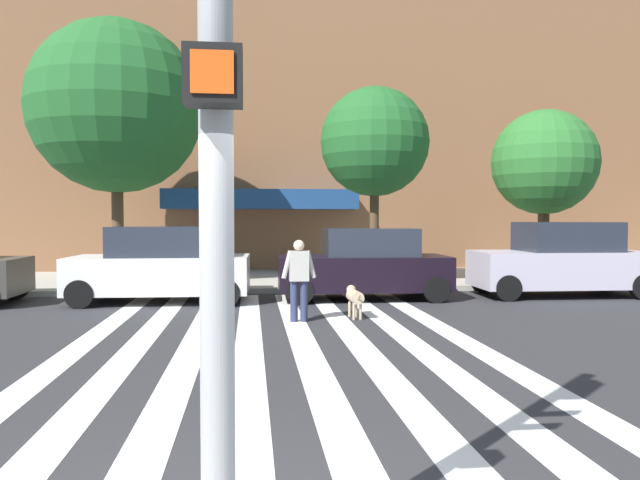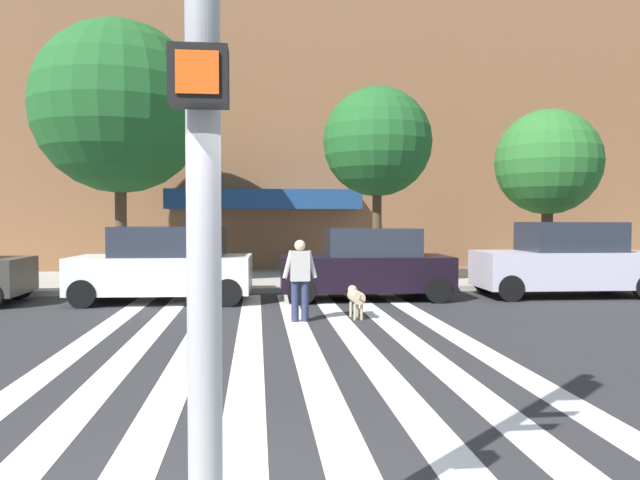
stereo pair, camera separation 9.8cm
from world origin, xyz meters
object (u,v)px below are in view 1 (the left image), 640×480
(parked_car_behind_first, at_px, (163,265))
(street_tree_middle, at_px, (375,142))
(dog_on_leash, at_px, (354,297))
(pedestrian_dog_walker, at_px, (299,276))
(parked_car_third_in_line, at_px, (365,265))
(street_tree_further, at_px, (544,163))
(parked_car_fourth_in_line, at_px, (561,261))
(street_tree_nearest, at_px, (116,107))

(parked_car_behind_first, height_order, street_tree_middle, street_tree_middle)
(parked_car_behind_first, xyz_separation_m, street_tree_middle, (5.78, 2.33, 3.38))
(dog_on_leash, bearing_deg, pedestrian_dog_walker, -164.34)
(parked_car_third_in_line, bearing_deg, pedestrian_dog_walker, -121.43)
(street_tree_further, bearing_deg, parked_car_behind_first, -167.36)
(parked_car_fourth_in_line, xyz_separation_m, dog_on_leash, (-6.07, -2.84, -0.50))
(street_tree_further, xyz_separation_m, dog_on_leash, (-6.83, -5.34, -3.32))
(street_tree_further, bearing_deg, street_tree_middle, -178.25)
(street_tree_further, height_order, dog_on_leash, street_tree_further)
(parked_car_behind_first, relative_size, street_tree_middle, 0.76)
(pedestrian_dog_walker, bearing_deg, dog_on_leash, 15.66)
(parked_car_fourth_in_line, relative_size, dog_on_leash, 4.61)
(street_tree_nearest, xyz_separation_m, street_tree_further, (12.87, -0.71, -1.55))
(pedestrian_dog_walker, bearing_deg, street_tree_further, 35.29)
(dog_on_leash, bearing_deg, parked_car_third_in_line, 75.07)
(parked_car_fourth_in_line, relative_size, pedestrian_dog_walker, 2.78)
(parked_car_fourth_in_line, height_order, dog_on_leash, parked_car_fourth_in_line)
(parked_car_third_in_line, xyz_separation_m, parked_car_fourth_in_line, (5.32, -0.00, 0.06))
(pedestrian_dog_walker, height_order, dog_on_leash, pedestrian_dog_walker)
(parked_car_third_in_line, distance_m, street_tree_nearest, 8.74)
(parked_car_third_in_line, bearing_deg, dog_on_leash, -104.93)
(parked_car_behind_first, distance_m, street_tree_further, 11.75)
(street_tree_middle, relative_size, pedestrian_dog_walker, 3.52)
(parked_car_fourth_in_line, xyz_separation_m, pedestrian_dog_walker, (-7.26, -3.18, -0.01))
(parked_car_behind_first, xyz_separation_m, dog_on_leash, (4.30, -2.84, -0.48))
(street_tree_nearest, bearing_deg, parked_car_behind_first, -61.43)
(street_tree_middle, relative_size, dog_on_leash, 5.83)
(street_tree_nearest, relative_size, street_tree_further, 1.47)
(parked_car_third_in_line, distance_m, dog_on_leash, 2.98)
(parked_car_behind_first, relative_size, street_tree_nearest, 0.57)
(street_tree_middle, bearing_deg, pedestrian_dog_walker, -115.87)
(street_tree_nearest, height_order, street_tree_middle, street_tree_nearest)
(parked_car_fourth_in_line, distance_m, street_tree_nearest, 13.28)
(pedestrian_dog_walker, bearing_deg, street_tree_middle, 64.13)
(pedestrian_dog_walker, bearing_deg, parked_car_third_in_line, 58.57)
(parked_car_behind_first, relative_size, parked_car_fourth_in_line, 0.96)
(parked_car_behind_first, distance_m, parked_car_third_in_line, 5.06)
(street_tree_further, bearing_deg, parked_car_fourth_in_line, -106.80)
(street_tree_nearest, bearing_deg, dog_on_leash, -45.04)
(parked_car_fourth_in_line, relative_size, street_tree_middle, 0.79)
(street_tree_further, height_order, pedestrian_dog_walker, street_tree_further)
(parked_car_behind_first, bearing_deg, parked_car_fourth_in_line, 0.00)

